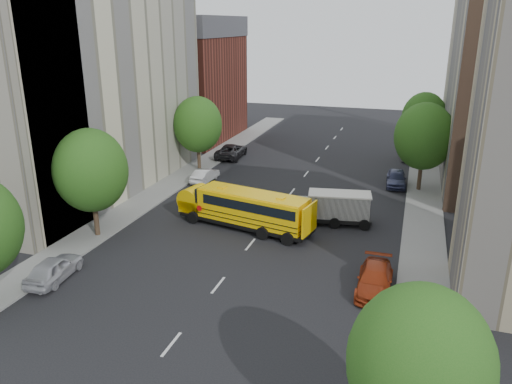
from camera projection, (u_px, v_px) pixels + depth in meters
The scene contains 20 objects.
ground at pixel (259, 234), 36.58m from camera, with size 120.00×120.00×0.00m, color black.
sidewalk_left at pixel (153, 196), 44.41m from camera, with size 3.00×80.00×0.12m, color slate.
sidewalk_right at pixel (424, 226), 37.73m from camera, with size 3.00×80.00×0.12m, color slate.
lane_markings at pixel (292, 192), 45.59m from camera, with size 0.15×64.00×0.01m, color silver.
building_left_cream at pixel (86, 79), 44.00m from camera, with size 10.00×26.00×20.00m, color beige.
building_left_redbrick at pixel (192, 89), 64.95m from camera, with size 10.00×15.00×13.00m, color maroon.
building_right_far at pixel (508, 87), 46.48m from camera, with size 10.00×22.00×18.00m, color #B0A789.
street_tree_1 at pixel (91, 170), 34.58m from camera, with size 5.12×5.12×7.90m.
street_tree_2 at pixel (198, 125), 50.84m from camera, with size 4.99×4.99×7.71m.
street_tree_3 at pixel (419, 364), 15.73m from camera, with size 4.61×4.61×7.11m.
street_tree_4 at pixel (424, 136), 44.37m from camera, with size 5.25×5.25×8.10m.
street_tree_5 at pixel (424, 118), 55.30m from camera, with size 4.86×4.86×7.51m.
school_bus at pixel (244, 207), 37.15m from camera, with size 10.73×4.49×2.96m.
safari_truck at pixel (333, 207), 38.02m from camera, with size 6.08×3.02×2.49m.
parked_car_0 at pixel (54, 268), 29.80m from camera, with size 1.73×4.31×1.47m, color #B5B5BC.
parked_car_1 at pixel (205, 175), 48.30m from camera, with size 1.39×3.98×1.31m, color silver.
parked_car_2 at pixel (231, 151), 57.02m from camera, with size 2.61×5.67×1.58m, color black.
parked_car_3 at pixel (375, 280), 28.60m from camera, with size 1.94×4.77×1.39m, color #963013.
parked_car_4 at pixel (396, 178), 47.07m from camera, with size 1.78×4.42×1.51m, color #383E63.
parked_car_5 at pixel (407, 154), 56.32m from camera, with size 1.40×4.03×1.33m, color #A5A59F.
Camera 1 is at (10.12, -32.10, 14.65)m, focal length 35.00 mm.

